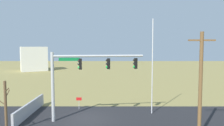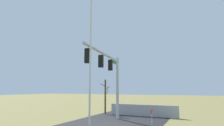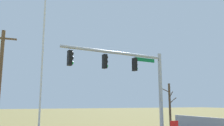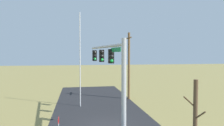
{
  "view_description": "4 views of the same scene",
  "coord_description": "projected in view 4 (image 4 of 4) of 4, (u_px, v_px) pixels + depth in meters",
  "views": [
    {
      "loc": [
        -2.27,
        18.88,
        6.48
      ],
      "look_at": [
        -2.26,
        0.05,
        5.07
      ],
      "focal_mm": 34.23,
      "sensor_mm": 36.0,
      "label": 1
    },
    {
      "loc": [
        -14.51,
        -6.66,
        2.89
      ],
      "look_at": [
        -1.24,
        -0.61,
        4.92
      ],
      "focal_mm": 30.03,
      "sensor_mm": 36.0,
      "label": 2
    },
    {
      "loc": [
        -7.27,
        -14.51,
        2.24
      ],
      "look_at": [
        -1.23,
        0.46,
        5.01
      ],
      "focal_mm": 37.24,
      "sensor_mm": 36.0,
      "label": 3
    },
    {
      "loc": [
        14.2,
        -1.98,
        5.18
      ],
      "look_at": [
        -1.38,
        0.73,
        4.46
      ],
      "focal_mm": 33.21,
      "sensor_mm": 36.0,
      "label": 4
    }
  ],
  "objects": [
    {
      "name": "bare_tree",
      "position": [
        195.0,
        122.0,
        9.5
      ],
      "size": [
        1.27,
        1.02,
        4.0
      ],
      "color": "brown",
      "rests_on": "ground_plane"
    },
    {
      "name": "road_surface",
      "position": [
        99.0,
        112.0,
        18.48
      ],
      "size": [
        28.0,
        8.0,
        0.01
      ],
      "primitive_type": "cube",
      "color": "#232326",
      "rests_on": "ground_plane"
    },
    {
      "name": "flagpole",
      "position": [
        80.0,
        60.0,
        20.12
      ],
      "size": [
        0.1,
        0.1,
        9.18
      ],
      "primitive_type": "cylinder",
      "color": "silver",
      "rests_on": "ground_plane"
    },
    {
      "name": "signal_mast",
      "position": [
        110.0,
        65.0,
        14.08
      ],
      "size": [
        8.06,
        1.34,
        6.05
      ],
      "color": "#B2B5BA",
      "rests_on": "ground_plane"
    },
    {
      "name": "utility_pole",
      "position": [
        129.0,
        65.0,
        23.44
      ],
      "size": [
        1.9,
        0.26,
        7.55
      ],
      "color": "brown",
      "rests_on": "ground_plane"
    },
    {
      "name": "open_sign",
      "position": [
        59.0,
        123.0,
        12.79
      ],
      "size": [
        0.56,
        0.04,
        1.22
      ],
      "color": "silver",
      "rests_on": "ground_plane"
    }
  ]
}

